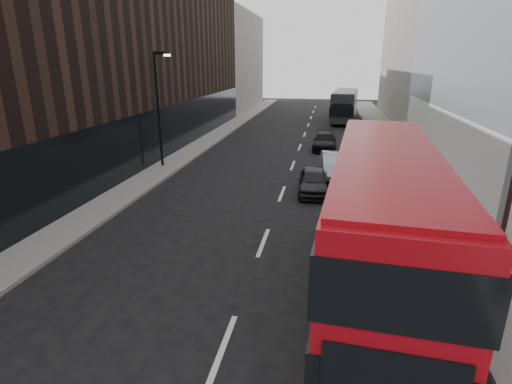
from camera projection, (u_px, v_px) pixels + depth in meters
The scene contains 11 objects.
sidewalk_right at pixel (399, 153), 29.84m from camera, with size 3.00×80.00×0.15m, color slate.
sidewalk_left at pixel (200, 145), 32.49m from camera, with size 2.00×80.00×0.15m, color slate.
building_victorian at pixel (419, 32), 43.94m from camera, with size 6.50×24.00×21.00m.
building_left_mid at pixel (177, 56), 35.60m from camera, with size 5.00×24.00×14.00m, color black.
building_left_far at pixel (234, 62), 56.31m from camera, with size 5.00×20.00×13.00m, color slate.
street_lamp at pixel (159, 102), 24.70m from camera, with size 1.06×0.22×7.00m.
red_bus at pixel (381, 220), 10.85m from camera, with size 3.42×11.19×4.46m.
grey_bus at pixel (345, 105), 45.46m from camera, with size 3.43×10.77×3.43m.
car_a at pixel (313, 181), 20.82m from camera, with size 1.53×3.80×1.29m, color black.
car_b at pixel (334, 165), 23.93m from camera, with size 1.46×4.19×1.38m, color gray.
car_c at pixel (324, 141), 31.24m from camera, with size 1.77×4.36×1.26m, color black.
Camera 1 is at (2.22, -5.72, 6.60)m, focal length 28.00 mm.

